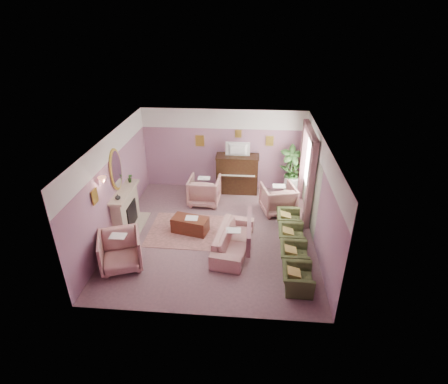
# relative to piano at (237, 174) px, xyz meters

# --- Properties ---
(floor) EXTENTS (5.50, 6.00, 0.01)m
(floor) POSITION_rel_piano_xyz_m (-0.50, -2.68, -0.65)
(floor) COLOR #78575F
(floor) RESTS_ON ground
(ceiling) EXTENTS (5.50, 6.00, 0.01)m
(ceiling) POSITION_rel_piano_xyz_m (-0.50, -2.68, 2.15)
(ceiling) COLOR white
(ceiling) RESTS_ON wall_back
(wall_back) EXTENTS (5.50, 0.02, 2.80)m
(wall_back) POSITION_rel_piano_xyz_m (-0.50, 0.32, 0.75)
(wall_back) COLOR slate
(wall_back) RESTS_ON floor
(wall_front) EXTENTS (5.50, 0.02, 2.80)m
(wall_front) POSITION_rel_piano_xyz_m (-0.50, -5.68, 0.75)
(wall_front) COLOR slate
(wall_front) RESTS_ON floor
(wall_left) EXTENTS (0.02, 6.00, 2.80)m
(wall_left) POSITION_rel_piano_xyz_m (-3.25, -2.68, 0.75)
(wall_left) COLOR slate
(wall_left) RESTS_ON floor
(wall_right) EXTENTS (0.02, 6.00, 2.80)m
(wall_right) POSITION_rel_piano_xyz_m (2.25, -2.68, 0.75)
(wall_right) COLOR slate
(wall_right) RESTS_ON floor
(picture_rail_band) EXTENTS (5.50, 0.01, 0.65)m
(picture_rail_band) POSITION_rel_piano_xyz_m (-0.50, 0.31, 1.82)
(picture_rail_band) COLOR white
(picture_rail_band) RESTS_ON wall_back
(stripe_panel) EXTENTS (0.01, 3.00, 2.15)m
(stripe_panel) POSITION_rel_piano_xyz_m (2.23, -1.38, 0.42)
(stripe_panel) COLOR #A2A893
(stripe_panel) RESTS_ON wall_right
(fireplace_surround) EXTENTS (0.30, 1.40, 1.10)m
(fireplace_surround) POSITION_rel_piano_xyz_m (-3.09, -2.48, -0.10)
(fireplace_surround) COLOR #BDAC92
(fireplace_surround) RESTS_ON floor
(fireplace_inset) EXTENTS (0.18, 0.72, 0.68)m
(fireplace_inset) POSITION_rel_piano_xyz_m (-2.99, -2.48, -0.25)
(fireplace_inset) COLOR black
(fireplace_inset) RESTS_ON floor
(fire_ember) EXTENTS (0.06, 0.54, 0.10)m
(fire_ember) POSITION_rel_piano_xyz_m (-2.95, -2.48, -0.43)
(fire_ember) COLOR red
(fire_ember) RESTS_ON floor
(mantel_shelf) EXTENTS (0.40, 1.55, 0.07)m
(mantel_shelf) POSITION_rel_piano_xyz_m (-3.06, -2.48, 0.47)
(mantel_shelf) COLOR #BDAC92
(mantel_shelf) RESTS_ON fireplace_surround
(hearth) EXTENTS (0.55, 1.50, 0.02)m
(hearth) POSITION_rel_piano_xyz_m (-2.89, -2.48, -0.64)
(hearth) COLOR #BDAC92
(hearth) RESTS_ON floor
(mirror_frame) EXTENTS (0.04, 0.72, 1.20)m
(mirror_frame) POSITION_rel_piano_xyz_m (-3.20, -2.48, 1.15)
(mirror_frame) COLOR gold
(mirror_frame) RESTS_ON wall_left
(mirror_glass) EXTENTS (0.01, 0.60, 1.06)m
(mirror_glass) POSITION_rel_piano_xyz_m (-3.17, -2.48, 1.15)
(mirror_glass) COLOR white
(mirror_glass) RESTS_ON wall_left
(sconce_shade) EXTENTS (0.20, 0.20, 0.16)m
(sconce_shade) POSITION_rel_piano_xyz_m (-3.12, -3.53, 1.33)
(sconce_shade) COLOR #FF966B
(sconce_shade) RESTS_ON wall_left
(piano) EXTENTS (1.40, 0.60, 1.30)m
(piano) POSITION_rel_piano_xyz_m (0.00, 0.00, 0.00)
(piano) COLOR black
(piano) RESTS_ON floor
(piano_keyshelf) EXTENTS (1.30, 0.12, 0.06)m
(piano_keyshelf) POSITION_rel_piano_xyz_m (-0.00, -0.35, 0.07)
(piano_keyshelf) COLOR black
(piano_keyshelf) RESTS_ON piano
(piano_keys) EXTENTS (1.20, 0.08, 0.02)m
(piano_keys) POSITION_rel_piano_xyz_m (0.00, -0.35, 0.11)
(piano_keys) COLOR beige
(piano_keys) RESTS_ON piano
(piano_top) EXTENTS (1.45, 0.65, 0.04)m
(piano_top) POSITION_rel_piano_xyz_m (0.00, 0.00, 0.66)
(piano_top) COLOR black
(piano_top) RESTS_ON piano
(television) EXTENTS (0.80, 0.12, 0.48)m
(television) POSITION_rel_piano_xyz_m (0.00, -0.05, 0.95)
(television) COLOR black
(television) RESTS_ON piano
(print_back_left) EXTENTS (0.30, 0.03, 0.38)m
(print_back_left) POSITION_rel_piano_xyz_m (-1.30, 0.28, 1.07)
(print_back_left) COLOR gold
(print_back_left) RESTS_ON wall_back
(print_back_right) EXTENTS (0.26, 0.03, 0.34)m
(print_back_right) POSITION_rel_piano_xyz_m (1.05, 0.28, 1.13)
(print_back_right) COLOR gold
(print_back_right) RESTS_ON wall_back
(print_back_mid) EXTENTS (0.22, 0.03, 0.26)m
(print_back_mid) POSITION_rel_piano_xyz_m (0.00, 0.28, 1.35)
(print_back_mid) COLOR gold
(print_back_mid) RESTS_ON wall_back
(print_left_wall) EXTENTS (0.03, 0.28, 0.36)m
(print_left_wall) POSITION_rel_piano_xyz_m (-3.21, -3.88, 1.07)
(print_left_wall) COLOR gold
(print_left_wall) RESTS_ON wall_left
(window_blind) EXTENTS (0.03, 1.40, 1.80)m
(window_blind) POSITION_rel_piano_xyz_m (2.20, -1.13, 1.05)
(window_blind) COLOR beige
(window_blind) RESTS_ON wall_right
(curtain_left) EXTENTS (0.16, 0.34, 2.60)m
(curtain_left) POSITION_rel_piano_xyz_m (2.12, -2.05, 0.65)
(curtain_left) COLOR #85555D
(curtain_left) RESTS_ON floor
(curtain_right) EXTENTS (0.16, 0.34, 2.60)m
(curtain_right) POSITION_rel_piano_xyz_m (2.12, -0.21, 0.65)
(curtain_right) COLOR #85555D
(curtain_right) RESTS_ON floor
(pelmet) EXTENTS (0.16, 2.20, 0.16)m
(pelmet) POSITION_rel_piano_xyz_m (2.12, -1.13, 1.91)
(pelmet) COLOR #85555D
(pelmet) RESTS_ON wall_right
(mantel_plant) EXTENTS (0.16, 0.16, 0.28)m
(mantel_plant) POSITION_rel_piano_xyz_m (-3.05, -1.93, 0.64)
(mantel_plant) COLOR #274C1F
(mantel_plant) RESTS_ON mantel_shelf
(mantel_vase) EXTENTS (0.16, 0.16, 0.16)m
(mantel_vase) POSITION_rel_piano_xyz_m (-3.05, -2.98, 0.58)
(mantel_vase) COLOR white
(mantel_vase) RESTS_ON mantel_shelf
(area_rug) EXTENTS (2.53, 1.84, 0.01)m
(area_rug) POSITION_rel_piano_xyz_m (-1.13, -2.61, -0.64)
(area_rug) COLOR #99625E
(area_rug) RESTS_ON floor
(coffee_table) EXTENTS (1.09, 0.71, 0.45)m
(coffee_table) POSITION_rel_piano_xyz_m (-1.20, -2.64, -0.43)
(coffee_table) COLOR #552617
(coffee_table) RESTS_ON floor
(table_paper) EXTENTS (0.35, 0.28, 0.01)m
(table_paper) POSITION_rel_piano_xyz_m (-1.15, -2.64, -0.20)
(table_paper) COLOR white
(table_paper) RESTS_ON coffee_table
(sofa) EXTENTS (0.68, 2.03, 0.82)m
(sofa) POSITION_rel_piano_xyz_m (0.07, -3.35, -0.24)
(sofa) COLOR tan
(sofa) RESTS_ON floor
(sofa_throw) EXTENTS (0.10, 1.54, 0.56)m
(sofa_throw) POSITION_rel_piano_xyz_m (0.47, -3.35, -0.05)
(sofa_throw) COLOR #85555D
(sofa_throw) RESTS_ON sofa
(floral_armchair_left) EXTENTS (0.96, 0.96, 1.01)m
(floral_armchair_left) POSITION_rel_piano_xyz_m (-1.02, -0.92, -0.15)
(floral_armchair_left) COLOR tan
(floral_armchair_left) RESTS_ON floor
(floral_armchair_right) EXTENTS (0.96, 0.96, 1.01)m
(floral_armchair_right) POSITION_rel_piano_xyz_m (1.33, -1.29, -0.15)
(floral_armchair_right) COLOR tan
(floral_armchair_right) RESTS_ON floor
(floral_armchair_front) EXTENTS (0.96, 0.96, 1.01)m
(floral_armchair_front) POSITION_rel_piano_xyz_m (-2.62, -4.28, -0.15)
(floral_armchair_front) COLOR tan
(floral_armchair_front) RESTS_ON floor
(olive_chair_a) EXTENTS (0.56, 0.80, 0.69)m
(olive_chair_a) POSITION_rel_piano_xyz_m (1.59, -4.70, -0.30)
(olive_chair_a) COLOR #45502A
(olive_chair_a) RESTS_ON floor
(olive_chair_b) EXTENTS (0.56, 0.80, 0.69)m
(olive_chair_b) POSITION_rel_piano_xyz_m (1.59, -3.88, -0.30)
(olive_chair_b) COLOR #45502A
(olive_chair_b) RESTS_ON floor
(olive_chair_c) EXTENTS (0.56, 0.80, 0.69)m
(olive_chair_c) POSITION_rel_piano_xyz_m (1.59, -3.06, -0.30)
(olive_chair_c) COLOR #45502A
(olive_chair_c) RESTS_ON floor
(olive_chair_d) EXTENTS (0.56, 0.80, 0.69)m
(olive_chair_d) POSITION_rel_piano_xyz_m (1.59, -2.24, -0.30)
(olive_chair_d) COLOR #45502A
(olive_chair_d) RESTS_ON floor
(side_table) EXTENTS (0.52, 0.52, 0.70)m
(side_table) POSITION_rel_piano_xyz_m (1.85, -0.16, -0.30)
(side_table) COLOR white
(side_table) RESTS_ON floor
(side_plant_big) EXTENTS (0.30, 0.30, 0.34)m
(side_plant_big) POSITION_rel_piano_xyz_m (1.85, -0.16, 0.22)
(side_plant_big) COLOR #274C1F
(side_plant_big) RESTS_ON side_table
(side_plant_small) EXTENTS (0.16, 0.16, 0.28)m
(side_plant_small) POSITION_rel_piano_xyz_m (1.97, -0.26, 0.19)
(side_plant_small) COLOR #274C1F
(side_plant_small) RESTS_ON side_table
(palm_pot) EXTENTS (0.34, 0.34, 0.34)m
(palm_pot) POSITION_rel_piano_xyz_m (1.77, -0.16, -0.48)
(palm_pot) COLOR brown
(palm_pot) RESTS_ON floor
(palm_plant) EXTENTS (0.76, 0.76, 1.44)m
(palm_plant) POSITION_rel_piano_xyz_m (1.77, -0.16, 0.41)
(palm_plant) COLOR #274C1F
(palm_plant) RESTS_ON palm_pot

